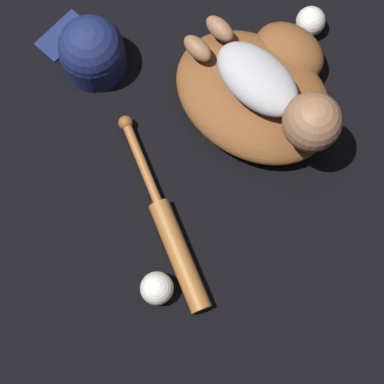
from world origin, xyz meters
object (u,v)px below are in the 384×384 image
baseball (157,288)px  baseball_bat (171,235)px  baby_figure (279,96)px  baseball_spare (311,21)px  baseball_cap (92,51)px  baseball_glove (260,89)px

baseball → baseball_bat: bearing=133.4°
baby_figure → baseball_spare: 0.28m
baby_figure → baseball_cap: bearing=-143.0°
baseball_cap → baseball_bat: bearing=-9.1°
baseball_bat → baseball_cap: size_ratio=2.01×
baseball_spare → baseball: bearing=-62.2°
baseball_glove → baseball_spare: baseball_glove is taller
baby_figure → baseball_cap: 0.43m
baby_figure → baseball_glove: bearing=172.2°
baseball_spare → baseball_bat: bearing=-65.2°
baby_figure → baseball: 0.46m
baseball → baseball_spare: 0.70m
baseball_bat → baby_figure: bearing=107.0°
baseball_glove → baseball: 0.48m
baby_figure → baseball: size_ratio=5.65×
baseball_spare → baseball_cap: size_ratio=0.30×
baseball → baseball_cap: 0.54m
baseball_bat → baseball: size_ratio=6.59×
baseball_glove → baseball_spare: bearing=112.1°
baseball_glove → baseball_cap: size_ratio=1.96×
baseball_glove → baseball_spare: size_ratio=6.50×
baseball_glove → baby_figure: (0.07, -0.01, 0.10)m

